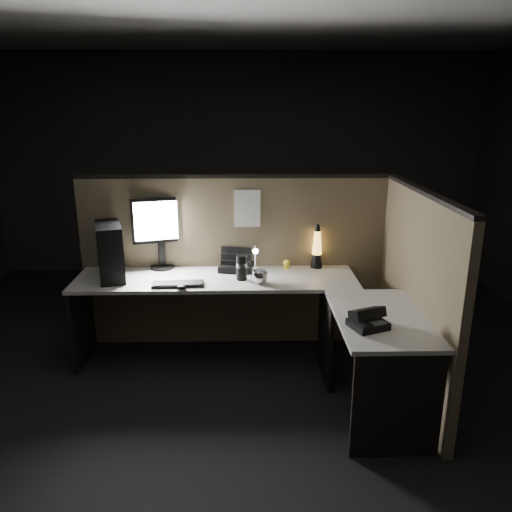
{
  "coord_description": "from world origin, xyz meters",
  "views": [
    {
      "loc": [
        0.09,
        -3.26,
        2.09
      ],
      "look_at": [
        0.17,
        0.35,
        0.99
      ],
      "focal_mm": 35.0,
      "sensor_mm": 36.0,
      "label": 1
    }
  ],
  "objects_px": {
    "pc_tower": "(110,251)",
    "keyboard": "(178,284)",
    "monitor": "(160,226)",
    "lava_lamp": "(317,250)",
    "desk_phone": "(367,320)"
  },
  "relations": [
    {
      "from": "keyboard",
      "to": "lava_lamp",
      "type": "xyz_separation_m",
      "value": [
        1.15,
        0.43,
        0.15
      ]
    },
    {
      "from": "keyboard",
      "to": "desk_phone",
      "type": "height_order",
      "value": "desk_phone"
    },
    {
      "from": "monitor",
      "to": "desk_phone",
      "type": "bearing_deg",
      "value": -55.69
    },
    {
      "from": "monitor",
      "to": "keyboard",
      "type": "distance_m",
      "value": 0.61
    },
    {
      "from": "monitor",
      "to": "keyboard",
      "type": "height_order",
      "value": "monitor"
    },
    {
      "from": "pc_tower",
      "to": "desk_phone",
      "type": "relative_size",
      "value": 1.67
    },
    {
      "from": "pc_tower",
      "to": "desk_phone",
      "type": "height_order",
      "value": "pc_tower"
    },
    {
      "from": "pc_tower",
      "to": "keyboard",
      "type": "relative_size",
      "value": 1.12
    },
    {
      "from": "monitor",
      "to": "desk_phone",
      "type": "distance_m",
      "value": 1.97
    },
    {
      "from": "pc_tower",
      "to": "lava_lamp",
      "type": "bearing_deg",
      "value": -8.8
    },
    {
      "from": "pc_tower",
      "to": "lava_lamp",
      "type": "xyz_separation_m",
      "value": [
        1.71,
        0.24,
        -0.07
      ]
    },
    {
      "from": "lava_lamp",
      "to": "desk_phone",
      "type": "distance_m",
      "value": 1.23
    },
    {
      "from": "pc_tower",
      "to": "lava_lamp",
      "type": "relative_size",
      "value": 1.19
    },
    {
      "from": "keyboard",
      "to": "desk_phone",
      "type": "bearing_deg",
      "value": -34.77
    },
    {
      "from": "monitor",
      "to": "pc_tower",
      "type": "bearing_deg",
      "value": -160.24
    }
  ]
}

